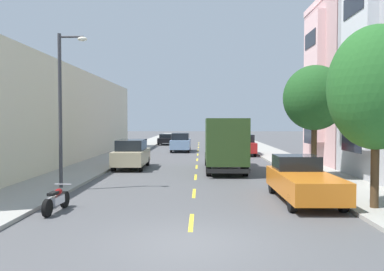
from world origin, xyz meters
name	(u,v)px	position (x,y,z in m)	size (l,w,h in m)	color
ground_plane	(198,152)	(0.00, 30.00, 0.00)	(160.00, 160.00, 0.00)	#4C4C4F
sidewalk_left	(125,153)	(-7.10, 28.00, 0.07)	(3.20, 120.00, 0.14)	#99968E
sidewalk_right	(271,153)	(7.10, 28.00, 0.07)	(3.20, 120.00, 0.14)	#99968E
lane_centerline_dashes	(197,157)	(0.00, 24.50, 0.00)	(0.14, 47.20, 0.01)	yellow
apartment_block_opposite	(20,116)	(-13.70, 20.00, 3.54)	(10.00, 36.00, 7.08)	beige
street_tree_nearest	(376,88)	(6.40, 3.64, 4.34)	(3.32, 3.32, 6.38)	#47331E
street_tree_second	(315,98)	(6.40, 11.12, 4.41)	(3.33, 3.33, 6.03)	#47331E
street_lamp	(63,99)	(-5.95, 7.56, 4.18)	(1.35, 0.28, 6.99)	#38383D
delivery_box_truck	(225,141)	(1.80, 14.80, 1.89)	(2.42, 7.52, 3.33)	#2D471E
parked_suv_red	(243,145)	(4.25, 26.52, 0.99)	(1.96, 4.80, 1.93)	#AD1E1E
parked_sedan_black	(166,139)	(-4.39, 42.48, 0.75)	(1.83, 4.51, 1.43)	black
parked_pickup_orange	(302,180)	(4.35, 5.46, 0.83)	(2.07, 5.32, 1.73)	orange
parked_sedan_silver	(229,137)	(4.43, 48.02, 0.75)	(1.93, 4.55, 1.43)	#B2B5BA
parked_suv_champagne	(132,154)	(-4.35, 16.04, 0.99)	(2.00, 4.82, 1.93)	tan
parked_pickup_navy	(232,139)	(4.32, 41.16, 0.83)	(2.06, 5.32, 1.73)	navy
moving_sky_sedan	(181,142)	(-1.80, 30.65, 0.99)	(1.95, 4.80, 1.93)	#7A9EC6
parked_motorcycle	(57,200)	(-4.75, 3.32, 0.41)	(0.62, 2.05, 0.90)	black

